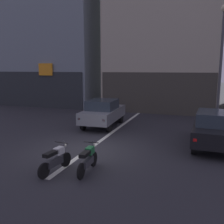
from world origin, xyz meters
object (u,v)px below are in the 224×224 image
Objects in this scene: motorcycle_green_row_left_mid at (88,159)px; car_grey_crossing_near at (103,112)px; street_lamp at (221,57)px; motorcycle_white_row_leftmost at (56,159)px; car_black_parked_kerbside at (215,128)px.

car_grey_crossing_near is at bearing 106.76° from motorcycle_green_row_left_mid.
street_lamp is 4.02× the size of motorcycle_green_row_left_mid.
motorcycle_white_row_leftmost is at bearing -125.67° from street_lamp.
street_lamp reaches higher than motorcycle_green_row_left_mid.
car_grey_crossing_near is 7.23m from street_lamp.
car_grey_crossing_near reaches higher than motorcycle_green_row_left_mid.
car_black_parked_kerbside is at bearing -94.59° from street_lamp.
motorcycle_white_row_leftmost is (0.97, -7.03, -0.43)m from car_grey_crossing_near.
motorcycle_white_row_leftmost is (-5.24, -4.70, -0.43)m from car_black_parked_kerbside.
car_grey_crossing_near is at bearing -174.65° from street_lamp.
car_black_parked_kerbside is at bearing 45.78° from motorcycle_green_row_left_mid.
motorcycle_green_row_left_mid is at bearing 19.72° from motorcycle_white_row_leftmost.
motorcycle_white_row_leftmost is at bearing -160.28° from motorcycle_green_row_left_mid.
motorcycle_green_row_left_mid is (2.01, -6.66, -0.43)m from car_grey_crossing_near.
street_lamp reaches higher than car_grey_crossing_near.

